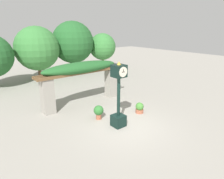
% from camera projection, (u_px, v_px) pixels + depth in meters
% --- Properties ---
extents(ground_plane, '(60.00, 60.00, 0.00)m').
position_uv_depth(ground_plane, '(124.00, 126.00, 10.05)').
color(ground_plane, gray).
extents(pedestal_clock, '(0.60, 0.62, 3.26)m').
position_uv_depth(pedestal_clock, '(119.00, 97.00, 9.57)').
color(pedestal_clock, black).
rests_on(pedestal_clock, ground).
extents(pergola, '(5.83, 1.23, 2.72)m').
position_uv_depth(pergola, '(82.00, 73.00, 12.32)').
color(pergola, gray).
rests_on(pergola, ground).
extents(potted_plant_near_left, '(0.53, 0.53, 0.77)m').
position_uv_depth(potted_plant_near_left, '(99.00, 111.00, 10.64)').
color(potted_plant_near_left, '#9E563D').
rests_on(potted_plant_near_left, ground).
extents(potted_plant_near_right, '(0.46, 0.46, 0.62)m').
position_uv_depth(potted_plant_near_right, '(140.00, 108.00, 11.46)').
color(potted_plant_near_right, '#9E563D').
rests_on(potted_plant_near_right, ground).
extents(tree_line, '(17.92, 4.78, 5.34)m').
position_uv_depth(tree_line, '(41.00, 48.00, 18.19)').
color(tree_line, brown).
rests_on(tree_line, ground).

